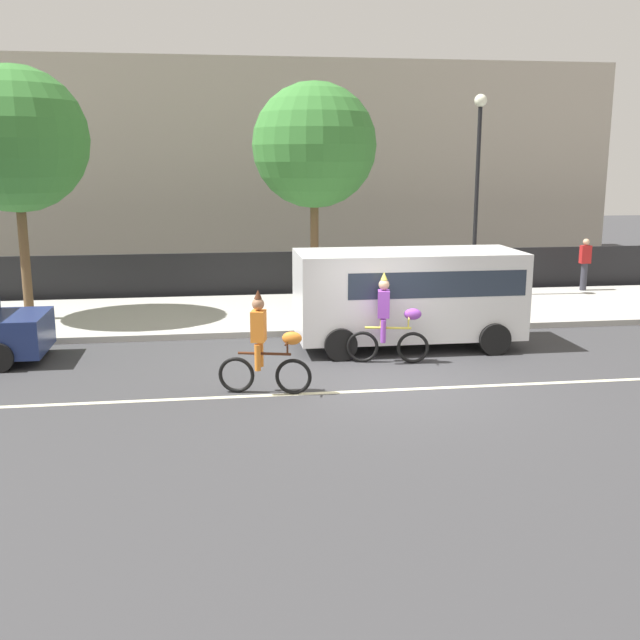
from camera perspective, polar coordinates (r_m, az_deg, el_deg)
The scene contains 12 objects.
ground_plane at distance 14.45m, azimuth 5.54°, elevation -4.73°, with size 80.00×80.00×0.00m, color #38383A.
road_centre_line at distance 13.99m, azimuth 6.02°, elevation -5.30°, with size 36.00×0.14×0.01m, color beige.
sidewalk_curb at distance 20.62m, azimuth 1.30°, elevation 0.66°, with size 60.00×5.00×0.15m, color #ADAAA3.
fence_line at distance 23.33m, azimuth 0.14°, elevation 3.57°, with size 40.00×0.08×1.40m, color black.
building_backdrop at distance 31.45m, azimuth -6.28°, elevation 11.49°, with size 28.00×8.00×7.72m, color #B2A899.
parade_cyclist_orange at distance 13.51m, azimuth -4.20°, elevation -2.20°, with size 1.68×0.60×1.92m.
parade_cyclist_purple at distance 15.59m, azimuth 5.26°, elevation -0.28°, with size 1.70×0.55×1.92m.
parked_van_white at distance 16.96m, azimuth 6.94°, elevation 2.21°, with size 5.00×2.22×2.18m.
street_lamp_post at distance 22.73m, azimuth 11.94°, elevation 11.40°, with size 0.36×0.36×5.86m.
street_tree_near_lamp at distance 20.31m, azimuth -22.21°, elevation 12.60°, with size 3.58×3.58×6.30m.
street_tree_far_corner at distance 21.62m, azimuth -0.44°, elevation 13.14°, with size 3.51×3.51×6.17m.
pedestrian_onlooker at distance 24.83m, azimuth 19.52°, elevation 4.12°, with size 0.32×0.20×1.62m.
Camera 1 is at (-3.33, -13.43, 4.18)m, focal length 42.00 mm.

